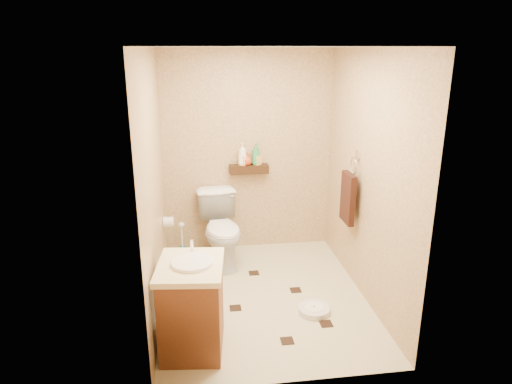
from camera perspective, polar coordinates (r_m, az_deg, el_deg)
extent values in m
plane|color=#C5B890|center=(4.71, 0.93, -12.89)|extent=(2.50, 2.50, 0.00)
cube|color=tan|center=(5.43, -1.01, 4.94)|extent=(2.00, 0.04, 2.40)
cube|color=tan|center=(3.07, 4.57, -5.29)|extent=(2.00, 0.04, 2.40)
cube|color=tan|center=(4.20, -12.59, 0.70)|extent=(0.04, 2.50, 2.40)
cube|color=tan|center=(4.49, 13.73, 1.70)|extent=(0.04, 2.50, 2.40)
cube|color=silver|center=(4.06, 1.10, 17.71)|extent=(2.00, 2.50, 0.02)
cube|color=#321B0D|center=(5.40, -0.89, 2.89)|extent=(0.46, 0.14, 0.10)
cube|color=black|center=(4.53, -2.59, -14.28)|extent=(0.11, 0.11, 0.01)
cube|color=black|center=(4.83, 4.97, -12.11)|extent=(0.11, 0.11, 0.01)
cube|color=black|center=(4.10, 3.91, -18.06)|extent=(0.11, 0.11, 0.01)
cube|color=black|center=(5.05, -7.02, -10.78)|extent=(0.11, 0.11, 0.01)
cube|color=black|center=(4.35, 8.76, -15.97)|extent=(0.11, 0.11, 0.01)
cube|color=black|center=(5.14, -0.27, -10.09)|extent=(0.11, 0.11, 0.01)
imported|color=white|center=(5.24, -4.30, -4.69)|extent=(0.56, 0.85, 0.81)
cube|color=brown|center=(3.87, -7.99, -14.27)|extent=(0.54, 0.64, 0.72)
cube|color=beige|center=(3.69, -8.24, -9.22)|extent=(0.58, 0.68, 0.05)
cylinder|color=white|center=(3.67, -7.97, -8.83)|extent=(0.33, 0.33, 0.05)
cylinder|color=silver|center=(3.83, -8.02, -6.69)|extent=(0.03, 0.03, 0.11)
cylinder|color=silver|center=(4.48, 7.26, -14.41)|extent=(0.32, 0.32, 0.05)
cylinder|color=white|center=(4.46, 7.27, -14.08)|extent=(0.18, 0.18, 0.01)
cylinder|color=#1A6862|center=(5.60, -9.15, -7.31)|extent=(0.10, 0.10, 0.11)
cylinder|color=silver|center=(5.52, -9.25, -5.46)|extent=(0.02, 0.02, 0.30)
sphere|color=silver|center=(5.47, -9.32, -4.09)|extent=(0.07, 0.07, 0.07)
cube|color=silver|center=(4.67, 12.62, 4.66)|extent=(0.03, 0.06, 0.08)
torus|color=silver|center=(4.68, 12.12, 3.22)|extent=(0.02, 0.19, 0.19)
cube|color=#371910|center=(4.76, 11.41, -0.75)|extent=(0.06, 0.30, 0.52)
cylinder|color=silver|center=(5.01, -10.90, -3.70)|extent=(0.11, 0.11, 0.11)
cylinder|color=silver|center=(4.99, -11.40, -3.07)|extent=(0.04, 0.02, 0.02)
imported|color=white|center=(5.35, -1.71, 4.75)|extent=(0.13, 0.13, 0.26)
imported|color=#F89A34|center=(5.36, -1.67, 4.29)|extent=(0.11, 0.11, 0.18)
imported|color=#C43B17|center=(5.37, -1.10, 4.17)|extent=(0.14, 0.14, 0.15)
imported|color=#2D894E|center=(5.37, -0.01, 4.75)|extent=(0.14, 0.14, 0.25)
imported|color=#E9B94D|center=(5.38, 0.14, 4.32)|extent=(0.11, 0.11, 0.17)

